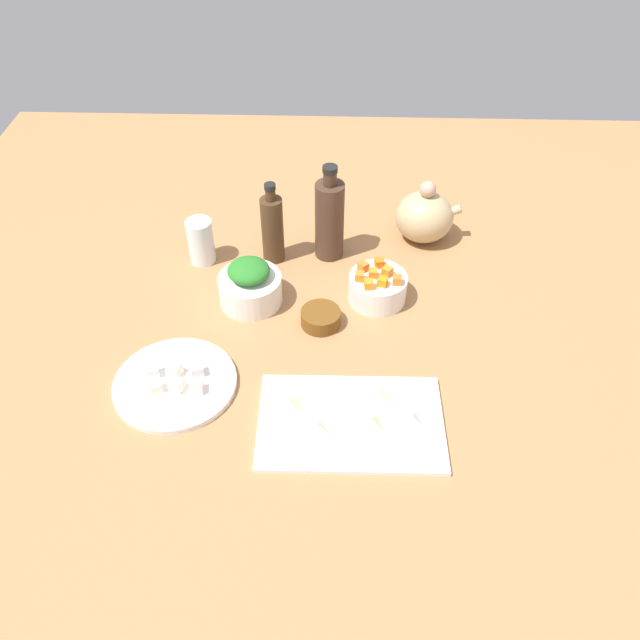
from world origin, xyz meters
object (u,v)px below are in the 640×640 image
object	(u,v)px
plate_tofu	(175,384)
bowl_carrots	(378,288)
cutting_board	(351,423)
bottle_1	(329,219)
teapot	(425,216)
bottle_0	(272,228)
bowl_small_side	(320,318)
bowl_greens	(250,289)
drinking_glass_0	(201,241)

from	to	relation	value
plate_tofu	bowl_carrots	distance (cm)	45.30
cutting_board	bottle_1	size ratio (longest dim) A/B	1.43
teapot	bottle_0	size ratio (longest dim) A/B	0.78
bowl_small_side	bowl_greens	bearing A→B (deg)	156.28
cutting_board	drinking_glass_0	xyz separation A→B (cm)	(-32.89, 44.84, 4.65)
bowl_greens	bottle_1	distance (cm)	23.83
plate_tofu	bowl_greens	world-z (taller)	bowl_greens
plate_tofu	drinking_glass_0	xyz separation A→B (cm)	(-0.91, 37.13, 4.55)
cutting_board	plate_tofu	xyz separation A→B (cm)	(-31.98, 7.71, 0.10)
bottle_0	bottle_1	bearing A→B (deg)	8.98
bowl_carrots	drinking_glass_0	size ratio (longest dim) A/B	1.17
bowl_greens	bottle_1	bearing A→B (deg)	46.41
teapot	cutting_board	bearing A→B (deg)	-106.96
bowl_carrots	teapot	distance (cm)	24.70
bowl_carrots	bowl_small_side	world-z (taller)	bowl_carrots
teapot	bottle_1	bearing A→B (deg)	-162.53
cutting_board	bottle_0	xyz separation A→B (cm)	(-17.12, 46.09, 7.66)
bowl_greens	teapot	distance (cm)	44.17
bowl_small_side	bottle_0	bearing A→B (deg)	117.63
bowl_small_side	bowl_carrots	bearing A→B (deg)	34.51
plate_tofu	bowl_small_side	world-z (taller)	bowl_small_side
bowl_small_side	bottle_0	distance (cm)	24.66
bowl_carrots	bottle_0	size ratio (longest dim) A/B	0.63
bottle_1	drinking_glass_0	world-z (taller)	bottle_1
plate_tofu	bowl_greens	bearing A→B (deg)	64.44
plate_tofu	bottle_0	xyz separation A→B (cm)	(14.85, 38.38, 7.56)
plate_tofu	bowl_greens	size ratio (longest dim) A/B	1.73
bottle_0	bowl_small_side	bearing A→B (deg)	-62.37
bottle_0	cutting_board	bearing A→B (deg)	-69.62
bowl_greens	bowl_small_side	world-z (taller)	bowl_greens
plate_tofu	bowl_carrots	world-z (taller)	bowl_carrots
bowl_greens	bowl_carrots	bearing A→B (deg)	3.50
bowl_carrots	drinking_glass_0	bearing A→B (deg)	162.89
bottle_0	plate_tofu	bearing A→B (deg)	-111.16
teapot	drinking_glass_0	xyz separation A→B (cm)	(-49.61, -9.98, -0.85)
bowl_greens	bottle_0	distance (cm)	15.90
bowl_small_side	drinking_glass_0	xyz separation A→B (cm)	(-26.80, 19.82, 3.53)
cutting_board	bowl_greens	xyz separation A→B (cm)	(-20.64, 31.41, 2.65)
cutting_board	bowl_carrots	bearing A→B (deg)	80.50
bowl_carrots	drinking_glass_0	xyz separation A→B (cm)	(-38.41, 11.83, 2.23)
bowl_carrots	bottle_1	world-z (taller)	bottle_1
bowl_carrots	bottle_1	distance (cm)	19.40
plate_tofu	drinking_glass_0	size ratio (longest dim) A/B	2.18
bottle_0	bottle_1	xyz separation A→B (cm)	(12.31, 1.94, 1.39)
bowl_small_side	bottle_1	bearing A→B (deg)	86.82
bowl_carrots	bottle_1	size ratio (longest dim) A/B	0.54
bottle_0	drinking_glass_0	xyz separation A→B (cm)	(-15.77, -1.25, -3.00)
cutting_board	plate_tofu	bearing A→B (deg)	166.44
teapot	drinking_glass_0	bearing A→B (deg)	-168.63
bottle_0	drinking_glass_0	distance (cm)	16.10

